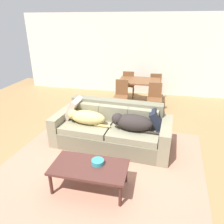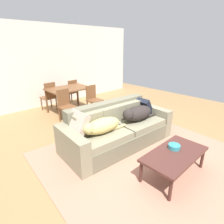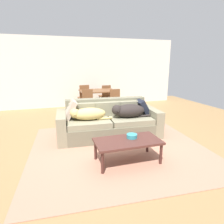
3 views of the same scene
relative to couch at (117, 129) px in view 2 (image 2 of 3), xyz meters
name	(u,v)px [view 2 (image 2 of 3)]	position (x,y,z in m)	size (l,w,h in m)	color
ground_plane	(127,150)	(-0.04, -0.34, -0.33)	(10.00, 10.00, 0.00)	#967247
back_partition	(38,67)	(-0.04, 3.66, 1.02)	(8.00, 0.12, 2.70)	silver
area_rug	(145,158)	(0.00, -0.79, -0.33)	(3.55, 3.27, 0.01)	#B1765E
couch	(117,129)	(0.00, 0.00, 0.00)	(2.46, 1.16, 0.87)	#6B6751
dog_on_left_cushion	(101,126)	(-0.52, -0.12, 0.29)	(0.93, 0.39, 0.28)	tan
dog_on_right_cushion	(137,113)	(0.42, -0.19, 0.31)	(0.93, 0.43, 0.32)	#2B2422
throw_pillow_by_left_arm	(77,124)	(-0.89, 0.13, 0.35)	(0.12, 0.46, 0.46)	tan
throw_pillow_by_right_arm	(143,106)	(0.90, 0.00, 0.32)	(0.13, 0.39, 0.39)	black
coffee_table	(175,155)	(-0.05, -1.37, 0.04)	(1.15, 0.60, 0.42)	#4D2923
bowl_on_coffee_table	(174,147)	(0.06, -1.29, 0.12)	(0.19, 0.19, 0.07)	teal
dining_table	(69,90)	(0.32, 2.45, 0.37)	(1.24, 0.88, 0.78)	brown
dining_chair_near_left	(66,104)	(-0.14, 1.85, 0.16)	(0.41, 0.41, 0.90)	brown
dining_chair_near_right	(93,98)	(0.81, 1.85, 0.14)	(0.41, 0.41, 0.86)	brown
dining_chair_far_left	(49,96)	(-0.10, 2.97, 0.17)	(0.43, 0.43, 0.93)	brown
dining_chair_far_right	(71,91)	(0.78, 3.08, 0.16)	(0.44, 0.44, 0.88)	brown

